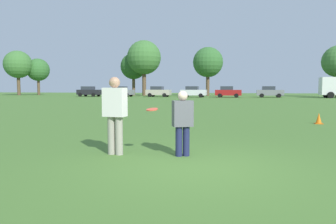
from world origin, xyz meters
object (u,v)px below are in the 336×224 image
Objects in this scene: frisbee at (152,109)px; traffic_cone at (319,119)px; parked_car_center at (158,92)px; parked_car_near_right at (228,92)px; player_defender at (183,120)px; player_thrower at (115,111)px; parked_car_mid_right at (193,92)px; parked_car_mid_left at (122,91)px; parked_car_far_right at (270,92)px; parked_car_near_left at (89,91)px.

traffic_cone is at bearing 53.03° from frisbee.
parked_car_near_right is (11.89, -0.72, 0.00)m from parked_car_center.
parked_car_center reaches higher than player_defender.
player_thrower is 0.42× the size of parked_car_center.
parked_car_near_right is at bearing 4.73° from parked_car_mid_right.
parked_car_center is (6.81, -0.40, 0.00)m from parked_car_mid_left.
player_thrower is at bearing -70.26° from parked_car_mid_left.
frisbee is 0.06× the size of parked_car_mid_right.
parked_car_far_right is at bearing 0.14° from parked_car_mid_left.
parked_car_center reaches higher than frisbee.
player_thrower is 50.16m from parked_car_near_left.
frisbee is at bearing -100.10° from parked_car_far_right.
parked_car_center and parked_car_near_right have the same top height.
player_defender is 46.21m from parked_car_far_right.
parked_car_mid_right is at bearing -10.73° from parked_car_center.
player_defender is 50.74m from parked_car_near_left.
player_thrower is 6.57× the size of frisbee.
parked_car_near_left reaches higher than traffic_cone.
parked_car_mid_right is (-4.89, 43.96, 0.10)m from player_defender.
parked_car_near_left is 1.00× the size of parked_car_near_right.
parked_car_center is at bearing 1.66° from parked_car_near_left.
parked_car_mid_left is at bearing 7.42° from parked_car_near_left.
player_thrower reaches higher than traffic_cone.
parked_car_mid_right is at bearing 95.42° from frisbee.
player_defender is 44.23m from parked_car_mid_right.
parked_car_near_left is at bearing 116.40° from player_thrower.
player_defender reaches higher than traffic_cone.
player_thrower is 0.42× the size of parked_car_mid_right.
parked_car_center is at bearing 176.54° from parked_car_near_right.
parked_car_near_left reaches higher than player_defender.
traffic_cone is 0.11× the size of parked_car_center.
parked_car_mid_left reaches higher than traffic_cone.
parked_car_mid_right is 1.00× the size of parked_car_far_right.
parked_car_near_right is at bearing 88.12° from frisbee.
parked_car_near_right is (5.63, 0.47, 0.00)m from parked_car_mid_right.
player_defender is at bearing -1.99° from frisbee.
frisbee is (0.84, 0.17, 0.04)m from player_thrower.
player_defender is at bearing -83.66° from parked_car_mid_right.
player_thrower is at bearing -168.35° from frisbee.
frisbee is at bearing -91.88° from parked_car_near_right.
parked_car_near_left is at bearing 179.19° from parked_car_near_right.
player_defender is (1.55, 0.15, -0.19)m from player_thrower.
parked_car_mid_left reaches higher than player_thrower.
parked_car_mid_left is 6.82m from parked_car_center.
traffic_cone is 41.02m from parked_car_center.
parked_car_center is at bearing -3.37° from parked_car_mid_left.
player_defender is 0.35× the size of parked_car_mid_left.
parked_car_near_left is at bearing 177.54° from parked_car_mid_right.
parked_car_near_left is 1.00× the size of parked_car_mid_right.
parked_car_mid_left is (-22.76, 38.18, 0.69)m from traffic_cone.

